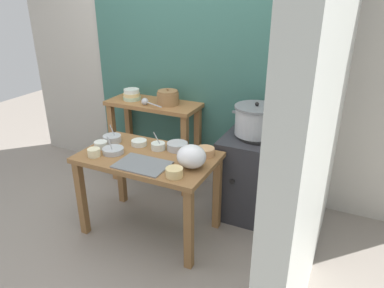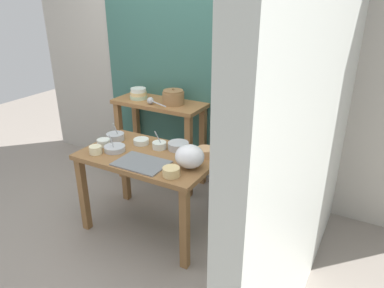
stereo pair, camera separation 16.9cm
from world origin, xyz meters
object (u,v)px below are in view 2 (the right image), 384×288
clay_pot (173,97)px  prep_bowl_1 (178,146)px  stove_block (258,178)px  prep_bowl_4 (96,150)px  prep_bowl_0 (115,148)px  prep_bowl_3 (141,141)px  prep_bowl_8 (159,145)px  back_shelf_table (160,122)px  plastic_bag (190,156)px  prep_bowl_5 (103,142)px  prep_table (149,166)px  ladle (151,101)px  serving_tray (141,163)px  prep_bowl_6 (171,171)px  prep_bowl_2 (115,136)px  steamer_pot (259,122)px  prep_bowl_7 (205,151)px  bowl_stack_enamel (139,94)px

clay_pot → prep_bowl_1: (0.40, -0.58, -0.22)m
stove_block → prep_bowl_4: bearing=-142.6°
prep_bowl_0 → prep_bowl_4: bearing=-130.9°
stove_block → prep_bowl_1: same height
prep_bowl_3 → prep_bowl_8: prep_bowl_8 is taller
back_shelf_table → plastic_bag: bearing=-45.1°
stove_block → plastic_bag: bearing=-114.9°
clay_pot → prep_bowl_5: clay_pot is taller
prep_table → stove_block: 1.00m
ladle → serving_tray: ladle is taller
prep_bowl_4 → prep_bowl_6: same height
clay_pot → plastic_bag: (0.65, -0.82, -0.16)m
prep_bowl_3 → ladle: bearing=115.5°
prep_bowl_1 → plastic_bag: bearing=-44.8°
serving_tray → prep_bowl_3: prep_bowl_3 is taller
prep_bowl_2 → back_shelf_table: bearing=88.3°
prep_bowl_1 → serving_tray: bearing=-106.0°
back_shelf_table → steamer_pot: size_ratio=2.24×
prep_bowl_3 → prep_bowl_8: (0.19, -0.00, 0.01)m
prep_bowl_0 → prep_bowl_5: bearing=166.2°
prep_bowl_2 → prep_bowl_3: (0.25, 0.04, -0.01)m
prep_bowl_2 → serving_tray: bearing=-29.6°
prep_table → prep_bowl_0: 0.32m
clay_pot → prep_bowl_6: size_ratio=1.71×
prep_bowl_0 → prep_bowl_4: (-0.10, -0.12, 0.01)m
prep_bowl_0 → prep_bowl_8: 0.37m
steamer_pot → prep_bowl_5: 1.34m
steamer_pot → prep_bowl_6: bearing=-110.2°
prep_bowl_2 → plastic_bag: bearing=-9.9°
prep_table → prep_bowl_1: size_ratio=6.32×
steamer_pot → ladle: size_ratio=1.53×
serving_tray → prep_bowl_8: 0.31m
clay_pot → serving_tray: clay_pot is taller
prep_bowl_5 → prep_bowl_7: prep_bowl_7 is taller
prep_bowl_3 → prep_bowl_6: prep_bowl_6 is taller
plastic_bag → back_shelf_table: bearing=134.9°
prep_bowl_5 → bowl_stack_enamel: bearing=105.2°
stove_block → steamer_pot: 0.53m
prep_bowl_1 → prep_bowl_7: size_ratio=1.15×
prep_bowl_7 → plastic_bag: bearing=-91.3°
prep_table → prep_bowl_5: prep_bowl_5 is taller
steamer_pot → clay_pot: (-0.93, 0.11, 0.06)m
prep_bowl_2 → ladle: bearing=89.4°
prep_bowl_1 → prep_bowl_7: same height
bowl_stack_enamel → ladle: bowl_stack_enamel is taller
back_shelf_table → stove_block: bearing=-6.5°
plastic_bag → prep_bowl_3: bearing=162.6°
prep_bowl_4 → prep_bowl_7: bearing=27.0°
prep_bowl_6 → prep_bowl_8: (-0.34, 0.36, -0.00)m
stove_block → prep_bowl_3: 1.10m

